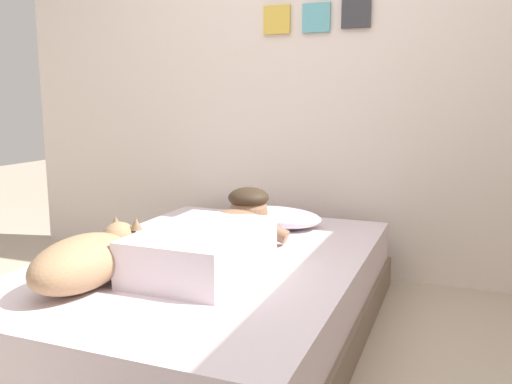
{
  "coord_description": "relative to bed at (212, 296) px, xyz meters",
  "views": [
    {
      "loc": [
        0.85,
        -1.49,
        1.07
      ],
      "look_at": [
        -0.08,
        0.86,
        0.63
      ],
      "focal_mm": 37.15,
      "sensor_mm": 36.0,
      "label": 1
    }
  ],
  "objects": [
    {
      "name": "back_wall",
      "position": [
        0.18,
        1.13,
        1.07
      ],
      "size": [
        4.2,
        0.12,
        2.5
      ],
      "color": "silver",
      "rests_on": "ground"
    },
    {
      "name": "coffee_cup",
      "position": [
        0.07,
        0.35,
        0.23
      ],
      "size": [
        0.12,
        0.09,
        0.07
      ],
      "color": "teal",
      "rests_on": "bed"
    },
    {
      "name": "bed",
      "position": [
        0.0,
        0.0,
        0.0
      ],
      "size": [
        1.35,
        1.97,
        0.38
      ],
      "color": "#726051",
      "rests_on": "ground"
    },
    {
      "name": "cell_phone",
      "position": [
        0.15,
        -0.43,
        0.2
      ],
      "size": [
        0.07,
        0.14,
        0.01
      ],
      "primitive_type": "cube",
      "color": "black",
      "rests_on": "bed"
    },
    {
      "name": "dog",
      "position": [
        -0.26,
        -0.52,
        0.29
      ],
      "size": [
        0.26,
        0.57,
        0.21
      ],
      "color": "#9E7A56",
      "rests_on": "bed"
    },
    {
      "name": "person_lying",
      "position": [
        0.06,
        -0.07,
        0.3
      ],
      "size": [
        0.43,
        0.92,
        0.27
      ],
      "color": "silver",
      "rests_on": "bed"
    },
    {
      "name": "pillow",
      "position": [
        0.08,
        0.62,
        0.25
      ],
      "size": [
        0.52,
        0.32,
        0.11
      ],
      "primitive_type": "ellipsoid",
      "color": "silver",
      "rests_on": "bed"
    }
  ]
}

